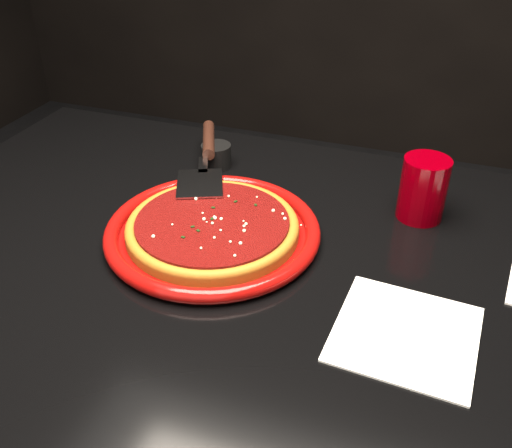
{
  "coord_description": "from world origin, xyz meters",
  "views": [
    {
      "loc": [
        0.25,
        -0.64,
        1.25
      ],
      "look_at": [
        0.0,
        0.06,
        0.77
      ],
      "focal_mm": 40.0,
      "sensor_mm": 36.0,
      "label": 1
    }
  ],
  "objects_px": {
    "table": "(244,417)",
    "plate": "(213,231)",
    "ramekin": "(216,156)",
    "pizza_server": "(206,158)",
    "cup": "(423,189)"
  },
  "relations": [
    {
      "from": "plate",
      "to": "pizza_server",
      "type": "bearing_deg",
      "value": 116.72
    },
    {
      "from": "pizza_server",
      "to": "table",
      "type": "bearing_deg",
      "value": -77.82
    },
    {
      "from": "plate",
      "to": "ramekin",
      "type": "distance_m",
      "value": 0.24
    },
    {
      "from": "plate",
      "to": "pizza_server",
      "type": "xyz_separation_m",
      "value": [
        -0.09,
        0.17,
        0.03
      ]
    },
    {
      "from": "table",
      "to": "pizza_server",
      "type": "height_order",
      "value": "pizza_server"
    },
    {
      "from": "cup",
      "to": "ramekin",
      "type": "relative_size",
      "value": 1.84
    },
    {
      "from": "table",
      "to": "plate",
      "type": "xyz_separation_m",
      "value": [
        -0.06,
        0.03,
        0.39
      ]
    },
    {
      "from": "cup",
      "to": "pizza_server",
      "type": "bearing_deg",
      "value": 179.85
    },
    {
      "from": "table",
      "to": "ramekin",
      "type": "bearing_deg",
      "value": 120.29
    },
    {
      "from": "plate",
      "to": "cup",
      "type": "height_order",
      "value": "cup"
    },
    {
      "from": "table",
      "to": "plate",
      "type": "height_order",
      "value": "plate"
    },
    {
      "from": "plate",
      "to": "ramekin",
      "type": "bearing_deg",
      "value": 111.72
    },
    {
      "from": "pizza_server",
      "to": "ramekin",
      "type": "distance_m",
      "value": 0.06
    },
    {
      "from": "table",
      "to": "cup",
      "type": "relative_size",
      "value": 11.58
    },
    {
      "from": "table",
      "to": "ramekin",
      "type": "distance_m",
      "value": 0.49
    }
  ]
}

